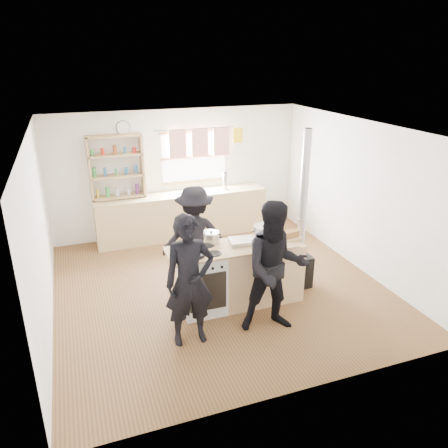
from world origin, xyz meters
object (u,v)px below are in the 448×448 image
at_px(stockpot_stove, 211,237).
at_px(person_near_right, 276,268).
at_px(person_near_left, 190,281).
at_px(bread_board, 291,235).
at_px(cooking_island, 240,274).
at_px(skillet_greens, 193,254).
at_px(roast_tray, 242,241).
at_px(stockpot_counter, 263,232).
at_px(person_far, 195,236).
at_px(thermos, 225,181).
at_px(flue_heater, 300,248).

distance_m(stockpot_stove, person_near_right, 1.13).
bearing_deg(person_near_left, bread_board, 20.53).
xyz_separation_m(stockpot_stove, bread_board, (1.15, -0.25, -0.03)).
xyz_separation_m(cooking_island, skillet_greens, (-0.74, -0.10, 0.49)).
xyz_separation_m(roast_tray, stockpot_stove, (-0.40, 0.17, 0.05)).
distance_m(stockpot_stove, stockpot_counter, 0.78).
bearing_deg(skillet_greens, person_far, 72.22).
distance_m(thermos, stockpot_stove, 2.79).
distance_m(person_near_left, person_near_right, 1.13).
xyz_separation_m(bread_board, flue_heater, (0.28, 0.19, -0.33)).
relative_size(roast_tray, person_near_left, 0.23).
bearing_deg(stockpot_counter, skillet_greens, -169.49).
bearing_deg(roast_tray, person_far, 120.87).
xyz_separation_m(roast_tray, person_near_right, (0.15, -0.80, -0.07)).
bearing_deg(thermos, flue_heater, -83.43).
bearing_deg(flue_heater, skillet_greens, -171.70).
distance_m(thermos, roast_tray, 2.82).
xyz_separation_m(thermos, person_far, (-1.20, -1.93, -0.26)).
xyz_separation_m(thermos, person_near_right, (-0.58, -3.53, -0.17)).
bearing_deg(stockpot_stove, flue_heater, -2.30).
bearing_deg(roast_tray, person_near_left, -144.43).
height_order(skillet_greens, stockpot_stove, stockpot_stove).
bearing_deg(person_near_left, skillet_greens, 70.45).
height_order(cooking_island, person_near_right, person_near_right).
height_order(stockpot_stove, stockpot_counter, stockpot_counter).
height_order(thermos, cooking_island, thermos).
relative_size(stockpot_counter, flue_heater, 0.12).
bearing_deg(bread_board, stockpot_counter, 160.19).
bearing_deg(cooking_island, roast_tray, 51.84).
bearing_deg(bread_board, person_far, 144.67).
height_order(thermos, stockpot_counter, thermos).
relative_size(skillet_greens, person_near_right, 0.27).
xyz_separation_m(bread_board, person_near_right, (-0.60, -0.73, -0.08)).
distance_m(stockpot_counter, person_near_left, 1.55).
relative_size(person_near_left, person_far, 1.07).
distance_m(thermos, skillet_greens, 3.24).
distance_m(flue_heater, person_near_right, 1.30).
height_order(stockpot_stove, person_near_right, person_near_right).
distance_m(cooking_island, skillet_greens, 0.89).
height_order(roast_tray, person_near_left, person_near_left).
height_order(person_near_right, person_far, person_near_right).
distance_m(person_near_left, person_far, 1.57).
bearing_deg(bread_board, person_near_left, -160.10).
relative_size(thermos, person_far, 0.21).
relative_size(roast_tray, bread_board, 1.29).
relative_size(thermos, stockpot_stove, 1.43).
bearing_deg(thermos, skillet_greens, -117.62).
relative_size(cooking_island, roast_tray, 5.05).
relative_size(roast_tray, flue_heater, 0.16).
height_order(skillet_greens, roast_tray, roast_tray).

